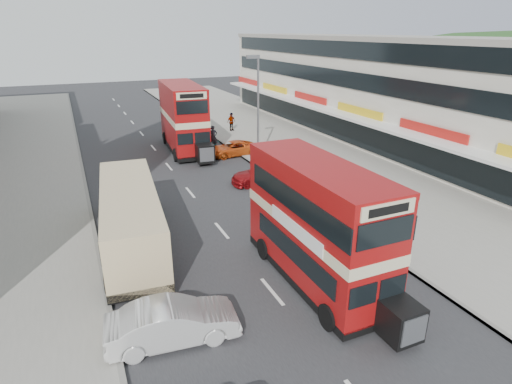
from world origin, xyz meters
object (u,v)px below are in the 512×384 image
coach (131,215)px  pedestrian_near (290,161)px  bus_second (183,117)px  car_right_b (233,149)px  pedestrian_far (231,122)px  car_left_front (173,323)px  street_lamp (257,102)px  cyclist (214,143)px  bus_main (318,224)px  car_right_a (264,174)px

coach → pedestrian_near: coach is taller
bus_second → pedestrian_near: bearing=124.0°
car_right_b → pedestrian_far: 8.63m
car_left_front → pedestrian_near: 18.42m
street_lamp → cyclist: (-2.05, 4.49, -4.02)m
street_lamp → pedestrian_far: bearing=79.4°
bus_main → cyclist: bearing=-96.8°
car_right_b → cyclist: (-1.12, 1.62, 0.18)m
street_lamp → pedestrian_near: bearing=-69.7°
car_right_b → cyclist: size_ratio=1.86×
coach → car_right_b: coach is taller
bus_main → coach: (-6.42, 6.28, -1.03)m
pedestrian_near → pedestrian_far: size_ratio=0.86×
street_lamp → coach: size_ratio=0.80×
street_lamp → bus_second: size_ratio=0.81×
coach → pedestrian_far: size_ratio=5.58×
car_left_front → cyclist: cyclist is taller
street_lamp → car_left_front: 20.69m
car_right_a → car_right_b: car_right_a is taller
pedestrian_far → bus_main: bearing=-126.9°
bus_second → cyclist: bearing=146.1°
coach → pedestrian_far: 24.41m
pedestrian_near → cyclist: (-3.22, 7.66, -0.16)m
bus_second → car_left_front: 24.33m
bus_main → pedestrian_near: size_ratio=5.73×
car_right_a → bus_second: bearing=-160.4°
bus_main → cyclist: (2.47, 20.46, -1.82)m
coach → car_left_front: (0.17, -7.49, -0.84)m
bus_second → coach: 17.27m
bus_second → coach: (-6.84, -15.81, -1.30)m
bus_main → car_right_a: bearing=-104.8°
pedestrian_far → cyclist: 7.67m
car_left_front → car_right_b: size_ratio=1.03×
street_lamp → bus_main: (-4.53, -15.96, -2.19)m
coach → car_right_a: 10.99m
coach → car_left_front: coach is taller
bus_main → car_right_a: 12.24m
car_right_a → car_right_b: size_ratio=1.06×
coach → car_left_front: size_ratio=2.32×
car_left_front → pedestrian_near: (11.95, 14.02, 0.21)m
bus_main → car_right_b: bus_main is taller
car_right_a → pedestrian_near: size_ratio=2.89×
street_lamp → car_right_a: street_lamp is taller
car_right_a → pedestrian_far: pedestrian_far is taller
car_right_a → pedestrian_near: pedestrian_near is taller
bus_main → cyclist: bus_main is taller
pedestrian_near → pedestrian_far: (0.87, 14.13, 0.13)m
street_lamp → car_left_front: (-10.79, -17.18, -4.06)m
bus_second → pedestrian_far: bus_second is taller
bus_second → pedestrian_far: size_ratio=5.50×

